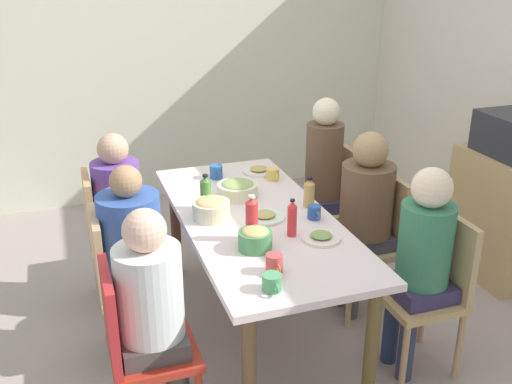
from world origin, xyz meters
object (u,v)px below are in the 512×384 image
person_1 (120,203)px  bottle_2 (292,219)px  person_0 (322,172)px  person_5 (133,244)px  cup_3 (274,264)px  person_2 (422,254)px  side_cabinet (502,215)px  plate_1 (265,216)px  person_3 (153,304)px  cup_1 (273,174)px  cup_2 (314,212)px  chair_1 (108,231)px  bottle_3 (252,219)px  chair_5 (120,278)px  chair_2 (433,285)px  chair_0 (332,200)px  bottle_0 (206,193)px  dining_table (256,230)px  bowl_2 (211,208)px  bowl_1 (255,238)px  plate_0 (321,237)px  bottle_1 (309,193)px  person_4 (365,206)px  chair_3 (136,343)px  chair_4 (375,236)px  cup_4 (272,283)px  bowl_0 (238,189)px

person_1 → bottle_2: person_1 is taller
person_0 → person_5: (0.62, -1.42, -0.03)m
cup_3 → person_5: bearing=-137.4°
person_2 → side_cabinet: person_2 is taller
person_0 → plate_1: person_0 is taller
person_2 → person_3: size_ratio=1.02×
cup_1 → cup_2: bearing=0.5°
chair_1 → bottle_3: (0.90, 0.68, 0.38)m
chair_5 → chair_2: bearing=68.6°
chair_1 → chair_0: bearing=90.0°
bottle_0 → dining_table: bearing=52.4°
plate_1 → bowl_2: 0.31m
person_1 → cup_3: person_1 is taller
dining_table → cup_3: size_ratio=15.86×
bowl_1 → bottle_0: size_ratio=0.80×
plate_0 → plate_1: 0.40m
cup_2 → bottle_1: bearing=166.6°
dining_table → side_cabinet: bearing=93.3°
cup_2 → bowl_1: bearing=-61.1°
person_4 → chair_5: size_ratio=1.34×
bottle_3 → chair_3: bearing=-62.9°
person_0 → plate_1: 0.95m
chair_3 → person_4: person_4 is taller
person_2 → chair_3: 1.52m
chair_4 → cup_3: (0.64, -0.92, 0.30)m
chair_3 → cup_3: bearing=89.0°
chair_0 → bowl_1: 1.41m
bottle_2 → plate_1: bearing=-165.7°
plate_1 → cup_3: 0.61m
chair_4 → person_0: bearing=-171.6°
bowl_1 → bottle_1: (-0.41, 0.48, 0.03)m
person_2 → bottle_0: bearing=-130.5°
plate_0 → cup_2: 0.27m
dining_table → bowl_1: 0.43m
cup_4 → person_4: bearing=131.1°
cup_3 → bowl_2: bearing=-169.7°
person_0 → bowl_0: size_ratio=5.03×
person_2 → plate_0: 0.53m
bowl_0 → chair_3: bearing=-39.9°
bottle_1 → bowl_2: bearing=-92.6°
plate_0 → person_0: bearing=154.9°
person_1 → bowl_2: bearing=38.8°
bottle_3 → dining_table: bearing=157.0°
person_1 → plate_1: 1.00m
person_2 → plate_0: size_ratio=5.75×
chair_0 → chair_2: (1.25, 0.00, 0.00)m
chair_0 → side_cabinet: size_ratio=1.00×
bowl_0 → cup_2: (0.46, 0.32, -0.01)m
plate_1 → bottle_1: bearing=103.8°
plate_1 → person_3: bearing=-52.1°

